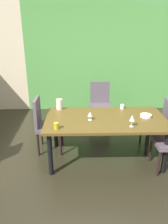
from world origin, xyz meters
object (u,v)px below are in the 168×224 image
Objects in this scene: chair_right_far at (160,122)px; wine_glass_front at (132,118)px; dining_table at (106,123)px; chair_head_far at (100,102)px; cup_east at (56,126)px; wine_glass_near_shelf at (90,114)px; serving_bowl_near_window at (146,116)px; pitcher_right at (59,104)px; chair_left_far at (45,122)px; cup_north at (122,107)px.

chair_right_far is 0.97m from wine_glass_front.
dining_table is at bearing 106.57° from chair_right_far.
chair_head_far is 10.27× the size of cup_east.
dining_table is 14.34× the size of wine_glass_near_shelf.
dining_table is at bearing 137.13° from wine_glass_front.
wine_glass_front reaches higher than wine_glass_near_shelf.
wine_glass_near_shelf is 0.91m from serving_bowl_near_window.
chair_right_far is (0.96, -1.05, -0.02)m from chair_head_far.
pitcher_right is (-1.09, 0.74, -0.03)m from wine_glass_front.
wine_glass_near_shelf reaches higher than serving_bowl_near_window.
serving_bowl_near_window is 0.98× the size of pitcher_right.
chair_right_far is 1.79m from pitcher_right.
cup_east reaches higher than dining_table.
dining_table is 1.94× the size of chair_left_far.
pitcher_right is at bearing 91.25° from cup_east.
chair_left_far reaches higher than cup_east.
chair_left_far is 1.51m from wine_glass_front.
cup_east is (-1.39, -0.40, 0.03)m from serving_bowl_near_window.
wine_glass_near_shelf reaches higher than cup_north.
wine_glass_near_shelf is 0.76× the size of wine_glass_front.
wine_glass_near_shelf is 0.58m from cup_east.
serving_bowl_near_window is (1.65, -0.26, 0.21)m from chair_left_far.
chair_left_far is at bearing 163.54° from dining_table.
cup_north is (0.29, -0.93, 0.23)m from chair_head_far.
pitcher_right reaches higher than wine_glass_near_shelf.
cup_north is at bearing 95.00° from chair_left_far.
cup_north is 0.43× the size of pitcher_right.
cup_north is at bearing 51.05° from dining_table.
wine_glass_front is at bearing -33.96° from pitcher_right.
chair_left_far is 0.88m from wine_glass_near_shelf.
cup_north is (0.59, 0.48, -0.05)m from wine_glass_near_shelf.
chair_left_far is at bearing -175.00° from cup_north.
cup_north is (1.35, 0.12, 0.23)m from chair_left_far.
chair_left_far reaches higher than chair_head_far.
pitcher_right reaches higher than cup_north.
chair_head_far is 1.47m from wine_glass_near_shelf.
wine_glass_front is at bearing -90.13° from cup_north.
chair_right_far is 0.72m from cup_north.
chair_left_far is (-1.05, -1.05, 0.00)m from chair_head_far.
pitcher_right is at bearing 117.21° from chair_left_far.
cup_north is at bearing 35.82° from cup_east.
chair_left_far is 1.69m from serving_bowl_near_window.
wine_glass_near_shelf is at bearing 31.66° from cup_east.
chair_right_far is 5.04× the size of serving_bowl_near_window.
chair_right_far reaches higher than serving_bowl_near_window.
chair_head_far is 5.54× the size of wine_glass_front.
chair_head_far reaches higher than pitcher_right.
serving_bowl_near_window is (0.65, 0.04, 0.10)m from dining_table.
dining_table is 1.97× the size of chair_head_far.
serving_bowl_near_window is at bearing 3.55° from dining_table.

